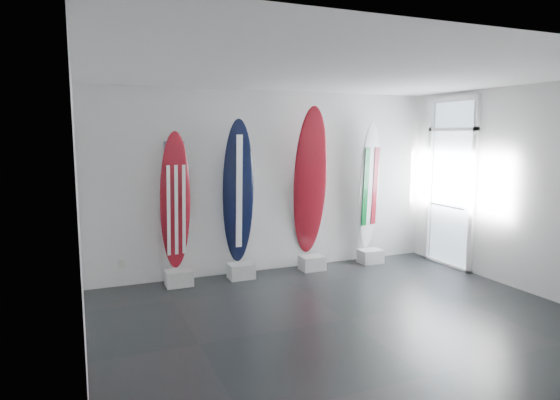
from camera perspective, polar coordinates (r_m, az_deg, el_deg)
name	(u,v)px	position (r m, az deg, el deg)	size (l,w,h in m)	color
floor	(346,320)	(6.28, 7.70, -13.76)	(6.00, 6.00, 0.00)	black
ceiling	(350,73)	(5.89, 8.25, 14.54)	(6.00, 6.00, 0.00)	white
wall_back	(271,182)	(8.14, -1.03, 2.13)	(6.00, 6.00, 0.00)	white
wall_front	(523,243)	(3.99, 26.60, -4.56)	(6.00, 6.00, 0.00)	white
wall_left	(79,217)	(5.09, -22.54, -1.83)	(5.00, 5.00, 0.00)	white
wall_right	(529,190)	(7.86, 27.16, 1.08)	(5.00, 5.00, 0.00)	white
display_block_usa	(179,278)	(7.65, -11.79, -8.95)	(0.40, 0.30, 0.24)	silver
surfboard_usa	(175,201)	(7.50, -12.18, -0.13)	(0.48, 0.08, 2.11)	maroon
display_block_navy	(241,271)	(7.88, -4.59, -8.30)	(0.40, 0.30, 0.24)	silver
surfboard_navy	(238,192)	(7.72, -4.92, 0.96)	(0.52, 0.08, 2.30)	black
display_block_swiss	(312,263)	(8.35, 3.79, -7.38)	(0.40, 0.30, 0.24)	silver
surfboard_swiss	(310,182)	(8.19, 3.56, 2.12)	(0.57, 0.08, 2.54)	maroon
display_block_italy	(370,256)	(8.91, 10.57, -6.52)	(0.40, 0.30, 0.24)	silver
surfboard_italy	(369,186)	(8.78, 10.41, 1.58)	(0.51, 0.08, 2.27)	white
wall_outlet	(121,264)	(7.77, -18.12, -7.14)	(0.09, 0.02, 0.13)	silver
glass_door	(451,185)	(8.92, 19.40, 1.70)	(0.12, 1.16, 2.85)	white
balcony	(505,231)	(9.98, 24.86, -3.35)	(2.80, 2.20, 1.20)	slate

